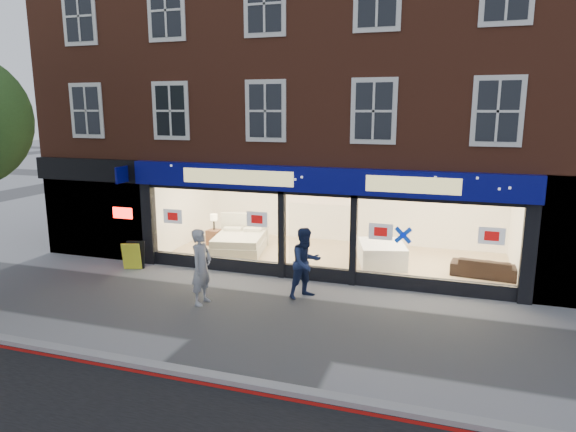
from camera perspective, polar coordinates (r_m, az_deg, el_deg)
The scene contains 12 objects.
ground at distance 12.23m, azimuth -0.65°, elevation -11.59°, with size 120.00×120.00×0.00m, color gray.
kerb_line at distance 9.66m, azimuth -6.95°, elevation -18.43°, with size 60.00×0.10×0.01m, color #8C0A07.
kerb_stone at distance 9.79m, azimuth -6.44°, elevation -17.61°, with size 60.00×0.25×0.12m, color gray.
showroom_floor at distance 16.97m, azimuth 5.13°, elevation -4.68°, with size 11.00×4.50×0.10m, color tan.
building at distance 18.02m, azimuth 6.77°, elevation 17.52°, with size 19.00×8.26×10.30m.
display_bed at distance 17.56m, azimuth -5.40°, elevation -2.86°, with size 2.02×2.30×1.14m.
bedside_table at distance 18.46m, azimuth -8.18°, elevation -2.35°, with size 0.45×0.45×0.55m, color brown.
mattress_stack at distance 16.27m, azimuth 10.38°, elevation -4.15°, with size 1.75×2.00×0.67m.
sofa at distance 15.93m, azimuth 21.02°, elevation -5.35°, with size 1.86×0.73×0.54m, color black.
a_board at distance 16.53m, azimuth -16.80°, elevation -4.23°, with size 0.56×0.36×0.87m, color yellow.
pedestrian_grey at distance 13.13m, azimuth -9.60°, elevation -5.58°, with size 0.71×0.46×1.94m, color #9FA0A7.
pedestrian_blue at distance 13.39m, azimuth 1.99°, elevation -5.23°, with size 0.91×0.71×1.87m, color #1C284E.
Camera 1 is at (3.65, -10.61, 4.86)m, focal length 32.00 mm.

